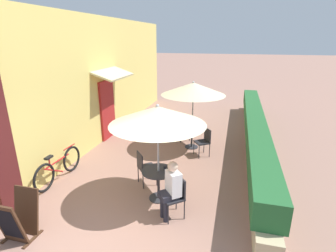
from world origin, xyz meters
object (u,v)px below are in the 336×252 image
(cafe_chair_near_right, at_px, (144,166))
(menu_board, at_px, (18,217))
(patio_table_near, at_px, (158,179))
(coffee_cup_mid, at_px, (187,126))
(bicycle_leaning, at_px, (59,167))
(patio_table_mid, at_px, (192,133))
(cafe_chair_mid_left, at_px, (181,127))
(cafe_chair_mid_right, at_px, (204,140))
(patio_umbrella_near, at_px, (158,115))
(patio_umbrella_mid, at_px, (193,89))
(coffee_cup_near, at_px, (165,168))
(seated_patron_near_left, at_px, (171,188))
(cafe_chair_near_left, at_px, (176,194))

(cafe_chair_near_right, relative_size, menu_board, 0.97)
(patio_table_near, distance_m, coffee_cup_mid, 3.09)
(patio_table_near, height_order, cafe_chair_near_right, cafe_chair_near_right)
(patio_table_near, height_order, bicycle_leaning, bicycle_leaning)
(patio_table_mid, bearing_deg, cafe_chair_mid_left, 131.58)
(cafe_chair_near_right, xyz_separation_m, cafe_chair_mid_right, (1.21, 2.10, 0.00))
(patio_umbrella_near, height_order, patio_table_mid, patio_umbrella_near)
(patio_table_near, bearing_deg, patio_table_mid, 85.94)
(patio_umbrella_mid, distance_m, cafe_chair_mid_right, 1.64)
(patio_table_mid, relative_size, bicycle_leaning, 0.42)
(patio_table_near, xyz_separation_m, coffee_cup_near, (0.13, 0.09, 0.25))
(patio_umbrella_mid, bearing_deg, patio_umbrella_near, -94.06)
(bicycle_leaning, xyz_separation_m, menu_board, (0.62, -1.98, 0.07))
(patio_umbrella_mid, xyz_separation_m, coffee_cup_mid, (-0.15, -0.06, -1.23))
(cafe_chair_mid_right, distance_m, bicycle_leaning, 4.20)
(seated_patron_near_left, bearing_deg, bicycle_leaning, 37.28)
(patio_umbrella_near, bearing_deg, patio_umbrella_mid, 85.94)
(patio_table_mid, distance_m, cafe_chair_mid_left, 0.72)
(cafe_chair_mid_left, bearing_deg, coffee_cup_mid, -6.56)
(patio_table_mid, distance_m, patio_umbrella_mid, 1.48)
(seated_patron_near_left, relative_size, cafe_chair_mid_left, 1.44)
(seated_patron_near_left, bearing_deg, coffee_cup_near, -15.40)
(coffee_cup_near, bearing_deg, patio_umbrella_mid, 88.28)
(patio_umbrella_mid, xyz_separation_m, menu_board, (-2.32, -4.96, -1.55))
(coffee_cup_near, distance_m, cafe_chair_mid_left, 3.61)
(patio_umbrella_mid, xyz_separation_m, cafe_chair_mid_left, (-0.48, 0.54, -1.47))
(seated_patron_near_left, xyz_separation_m, coffee_cup_mid, (-0.36, 3.65, 0.07))
(cafe_chair_near_right, relative_size, patio_umbrella_mid, 0.39)
(patio_umbrella_near, distance_m, cafe_chair_mid_right, 3.06)
(patio_umbrella_near, relative_size, cafe_chair_near_left, 2.56)
(coffee_cup_near, bearing_deg, coffee_cup_mid, 91.11)
(patio_umbrella_near, relative_size, patio_umbrella_mid, 1.00)
(cafe_chair_mid_right, height_order, menu_board, menu_board)
(patio_umbrella_near, xyz_separation_m, cafe_chair_mid_right, (0.70, 2.60, -1.47))
(patio_table_near, relative_size, seated_patron_near_left, 0.60)
(seated_patron_near_left, bearing_deg, cafe_chair_mid_right, -44.74)
(cafe_chair_mid_right, xyz_separation_m, coffee_cup_mid, (-0.62, 0.48, 0.24))
(patio_umbrella_near, bearing_deg, cafe_chair_near_right, 136.03)
(coffee_cup_mid, bearing_deg, cafe_chair_mid_left, 118.89)
(cafe_chair_near_right, bearing_deg, menu_board, -74.01)
(patio_umbrella_near, bearing_deg, bicycle_leaning, 176.94)
(patio_table_near, relative_size, cafe_chair_near_left, 0.86)
(seated_patron_near_left, relative_size, coffee_cup_near, 13.89)
(seated_patron_near_left, relative_size, cafe_chair_mid_right, 1.44)
(cafe_chair_near_right, xyz_separation_m, patio_table_mid, (0.74, 2.63, -0.01))
(seated_patron_near_left, height_order, menu_board, seated_patron_near_left)
(seated_patron_near_left, xyz_separation_m, cafe_chair_mid_left, (-0.68, 4.24, -0.17))
(patio_umbrella_near, bearing_deg, cafe_chair_mid_left, 93.95)
(patio_umbrella_near, height_order, seated_patron_near_left, patio_umbrella_near)
(coffee_cup_near, bearing_deg, cafe_chair_mid_left, 96.12)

